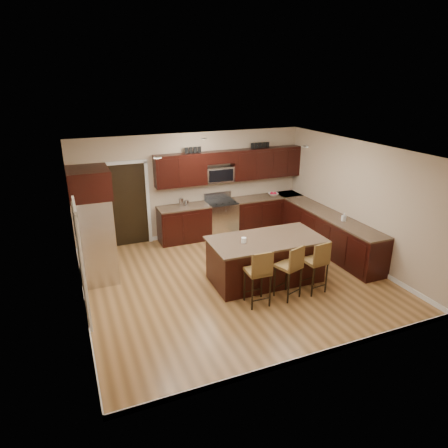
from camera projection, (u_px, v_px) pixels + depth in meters
name	position (u px, v px, depth m)	size (l,w,h in m)	color
floor	(235.00, 279.00, 8.37)	(6.00, 6.00, 0.00)	#9D6F3E
ceiling	(237.00, 151.00, 7.43)	(6.00, 6.00, 0.00)	silver
wall_back	(192.00, 186.00, 10.29)	(6.00, 6.00, 0.00)	tan
wall_left	(76.00, 241.00, 6.83)	(5.50, 5.50, 0.00)	tan
wall_right	(357.00, 202.00, 8.98)	(5.50, 5.50, 0.00)	tan
base_cabinets	(281.00, 224.00, 10.15)	(4.02, 3.96, 0.92)	black
upper_cabinets	(232.00, 165.00, 10.34)	(4.00, 0.33, 0.80)	black
range	(221.00, 218.00, 10.58)	(0.76, 0.64, 1.11)	silver
microwave	(219.00, 174.00, 10.31)	(0.76, 0.31, 0.40)	silver
doorway	(129.00, 205.00, 9.79)	(0.85, 0.03, 2.06)	black
pantry_door	(81.00, 266.00, 6.69)	(0.03, 0.80, 2.04)	white
letter_decor	(227.00, 148.00, 10.13)	(2.20, 0.03, 0.15)	black
island	(265.00, 261.00, 8.23)	(2.33, 1.25, 0.92)	black
stool_left	(259.00, 272.00, 7.20)	(0.43, 0.43, 1.11)	olive
stool_mid	(291.00, 266.00, 7.45)	(0.51, 0.51, 1.08)	olive
stool_right	(317.00, 261.00, 7.65)	(0.44, 0.44, 1.08)	olive
refrigerator	(94.00, 225.00, 8.00)	(0.79, 0.95, 2.35)	silver
floor_mat	(265.00, 242.00, 10.25)	(1.02, 0.68, 0.01)	brown
fruit_bowl	(273.00, 194.00, 10.96)	(0.28, 0.28, 0.07)	silver
soap_bottle	(344.00, 217.00, 9.02)	(0.08, 0.08, 0.18)	#B2B2B2
canister_tall	(181.00, 203.00, 9.99)	(0.12, 0.12, 0.22)	silver
canister_short	(187.00, 203.00, 10.06)	(0.11, 0.11, 0.15)	silver
island_jar	(244.00, 240.00, 7.86)	(0.10, 0.10, 0.10)	white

